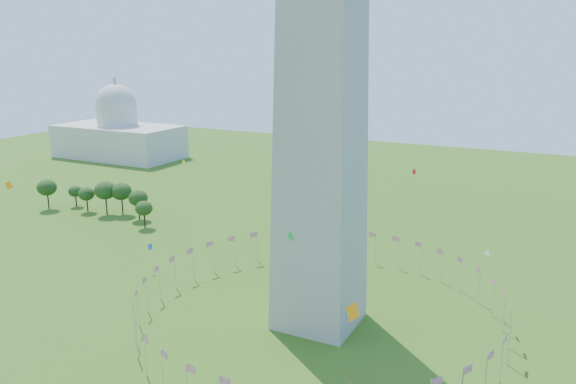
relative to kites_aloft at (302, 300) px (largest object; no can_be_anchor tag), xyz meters
The scene contains 4 objects.
flag_ring 33.74m from the kites_aloft, 108.00° to the left, with size 80.24×80.24×9.00m.
capitol_building 247.18m from the kites_aloft, 140.01° to the left, with size 70.00×35.00×46.00m, color beige, non-canonical shape.
kites_aloft is the anchor object (origin of this frame).
tree_line_west 134.83m from the kites_aloft, 148.62° to the left, with size 55.01×15.52×12.32m.
Camera 1 is at (45.77, -56.08, 59.76)m, focal length 35.00 mm.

